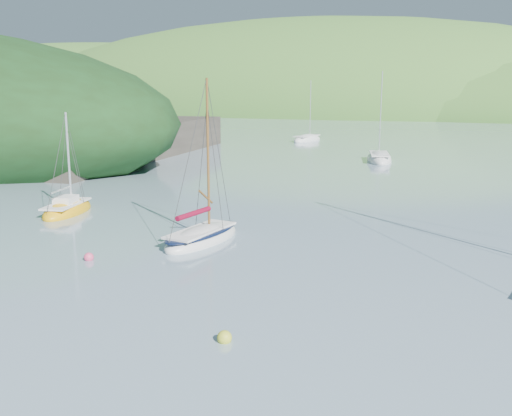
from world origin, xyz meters
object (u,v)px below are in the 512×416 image
at_px(sailboat_yellow, 67,210).
at_px(daysailer_white, 202,237).
at_px(distant_sloop_c, 307,140).
at_px(distant_sloop_a, 379,160).

bearing_deg(sailboat_yellow, daysailer_white, -28.32).
bearing_deg(daysailer_white, distant_sloop_c, 108.44).
distance_m(daysailer_white, distant_sloop_c, 53.32).
distance_m(distant_sloop_a, distant_sloop_c, 22.78).
bearing_deg(distant_sloop_c, distant_sloop_a, -43.07).
relative_size(sailboat_yellow, distant_sloop_a, 0.66).
height_order(daysailer_white, distant_sloop_a, distant_sloop_a).
height_order(daysailer_white, sailboat_yellow, daysailer_white).
distance_m(sailboat_yellow, distant_sloop_c, 49.56).
bearing_deg(sailboat_yellow, distant_sloop_c, 77.18).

